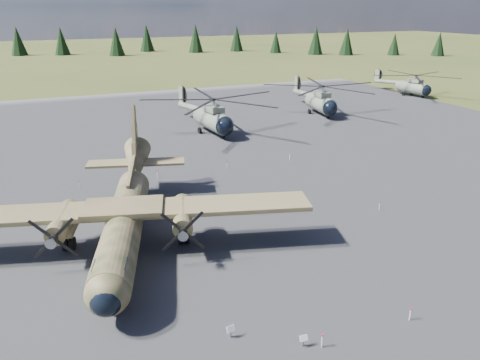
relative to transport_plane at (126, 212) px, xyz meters
name	(u,v)px	position (x,y,z in m)	size (l,w,h in m)	color
ground	(206,244)	(5.52, -2.46, -2.63)	(500.00, 500.00, 0.00)	brown
apron	(172,198)	(5.52, 7.54, -2.63)	(120.00, 120.00, 0.04)	#5C5C61
transport_plane	(126,212)	(0.00, 0.00, 0.00)	(27.51, 24.58, 9.16)	#384223
helicopter_near	(212,108)	(17.17, 28.72, 1.07)	(22.26, 25.07, 5.21)	gray
helicopter_mid	(321,94)	(38.11, 33.52, 0.92)	(22.41, 24.41, 5.01)	gray
helicopter_far	(413,81)	(64.79, 41.32, 0.45)	(18.93, 21.06, 4.34)	gray
info_placard_left	(231,330)	(3.27, -13.33, -2.11)	(0.53, 0.29, 0.79)	gray
info_placard_right	(304,339)	(6.63, -15.51, -2.15)	(0.47, 0.22, 0.73)	gray
barrier_fence	(200,240)	(5.05, -2.53, -2.12)	(33.12, 29.62, 0.85)	white
treeline	(4,174)	(-8.24, 6.25, 2.21)	(334.37, 331.05, 10.87)	black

